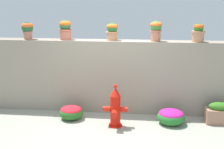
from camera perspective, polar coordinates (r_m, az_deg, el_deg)
ground_plane at (r=5.73m, az=-1.43°, el=-10.89°), size 24.00×24.00×0.00m
stone_wall at (r=6.34m, az=-0.34°, el=-0.35°), size 6.59×0.38×1.64m
potted_plant_1 at (r=6.62m, az=-16.98°, el=9.03°), size 0.27×0.27×0.39m
potted_plant_2 at (r=6.36m, az=-9.58°, el=9.28°), size 0.30×0.30×0.43m
potted_plant_3 at (r=6.18m, az=0.03°, el=9.03°), size 0.28×0.28×0.38m
potted_plant_4 at (r=6.09m, az=9.03°, el=9.20°), size 0.25×0.25×0.43m
potted_plant_5 at (r=6.19m, az=17.32°, el=8.32°), size 0.29×0.29×0.39m
fire_hydrant at (r=5.65m, az=0.69°, el=-6.92°), size 0.51×0.41×0.88m
flower_bush_left at (r=6.13m, az=-8.39°, el=-7.61°), size 0.51×0.46×0.31m
flower_bush_right at (r=5.96m, az=12.02°, el=-8.36°), size 0.57×0.52×0.33m
planter_box at (r=6.27m, az=21.38°, el=-7.41°), size 0.59×0.30×0.46m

